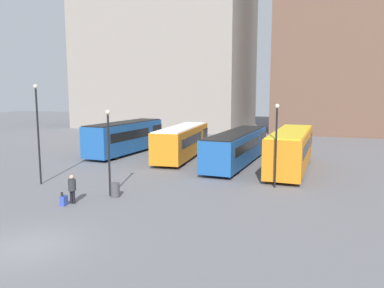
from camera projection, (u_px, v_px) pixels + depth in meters
name	position (u px, v px, depth m)	size (l,w,h in m)	color
ground_plane	(28.00, 246.00, 14.91)	(160.00, 160.00, 0.00)	slate
building_block_left	(166.00, 10.00, 62.52)	(27.63, 17.08, 39.12)	gray
bus_0	(126.00, 136.00, 36.98)	(2.94, 10.54, 3.13)	#1E56A3
bus_1	(182.00, 141.00, 34.49)	(3.68, 10.99, 2.91)	orange
bus_2	(238.00, 146.00, 31.78)	(2.69, 12.51, 2.75)	#1E56A3
bus_3	(291.00, 149.00, 29.22)	(2.57, 11.07, 3.11)	orange
traveler	(72.00, 187.00, 20.48)	(0.45, 0.45, 1.61)	black
suitcase	(64.00, 201.00, 20.21)	(0.30, 0.41, 0.78)	#334CB2
lamp_post_0	(38.00, 127.00, 24.43)	(0.28, 0.28, 6.59)	black
lamp_post_1	(109.00, 145.00, 21.67)	(0.28, 0.28, 5.08)	black
lamp_post_2	(276.00, 139.00, 23.55)	(0.28, 0.28, 5.36)	black
trash_bin	(115.00, 190.00, 21.81)	(0.52, 0.52, 0.85)	#47474C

